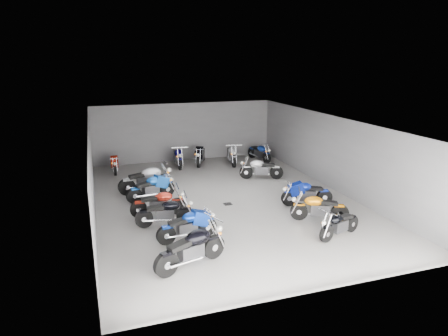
{
  "coord_description": "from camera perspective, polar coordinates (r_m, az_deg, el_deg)",
  "views": [
    {
      "loc": [
        -4.79,
        -14.54,
        5.59
      ],
      "look_at": [
        0.41,
        1.21,
        1.0
      ],
      "focal_mm": 32.0,
      "sensor_mm": 36.0,
      "label": 1
    }
  ],
  "objects": [
    {
      "name": "motorcycle_back_f",
      "position": [
        22.45,
        5.1,
        2.27
      ],
      "size": [
        0.59,
        2.02,
        0.89
      ],
      "rotation": [
        0.0,
        0.0,
        3.36
      ],
      "color": "black",
      "rests_on": "ground"
    },
    {
      "name": "motorcycle_right_c",
      "position": [
        15.91,
        11.67,
        -3.56
      ],
      "size": [
        2.01,
        0.61,
        0.9
      ],
      "rotation": [
        0.0,
        0.0,
        1.35
      ],
      "color": "black",
      "rests_on": "ground"
    },
    {
      "name": "motorcycle_back_a",
      "position": [
        20.85,
        -15.41,
        0.65
      ],
      "size": [
        0.37,
        1.92,
        0.84
      ],
      "rotation": [
        0.0,
        0.0,
        3.13
      ],
      "color": "black",
      "rests_on": "ground"
    },
    {
      "name": "wall_left",
      "position": [
        15.08,
        -18.38,
        -0.68
      ],
      "size": [
        0.1,
        14.0,
        3.2
      ],
      "primitive_type": "cube",
      "color": "slate",
      "rests_on": "ground"
    },
    {
      "name": "motorcycle_back_e",
      "position": [
        21.67,
        1.11,
        1.96
      ],
      "size": [
        0.59,
        2.19,
        0.97
      ],
      "rotation": [
        0.0,
        0.0,
        2.96
      ],
      "color": "black",
      "rests_on": "ground"
    },
    {
      "name": "motorcycle_back_c",
      "position": [
        21.28,
        -6.58,
        1.6
      ],
      "size": [
        0.47,
        2.2,
        0.97
      ],
      "rotation": [
        0.0,
        0.0,
        3.06
      ],
      "color": "black",
      "rests_on": "ground"
    },
    {
      "name": "motorcycle_right_b",
      "position": [
        14.53,
        13.39,
        -5.51
      ],
      "size": [
        1.93,
        0.95,
        0.9
      ],
      "rotation": [
        0.0,
        0.0,
        1.16
      ],
      "color": "black",
      "rests_on": "ground"
    },
    {
      "name": "motorcycle_right_f",
      "position": [
        19.05,
        5.28,
        -0.09
      ],
      "size": [
        2.01,
        0.84,
        0.92
      ],
      "rotation": [
        0.0,
        0.0,
        1.23
      ],
      "color": "black",
      "rests_on": "ground"
    },
    {
      "name": "ground",
      "position": [
        16.3,
        -0.03,
        -4.59
      ],
      "size": [
        14.0,
        14.0,
        0.0
      ],
      "primitive_type": "plane",
      "color": "gray",
      "rests_on": "ground"
    },
    {
      "name": "wall_right",
      "position": [
        17.98,
        15.3,
        2.09
      ],
      "size": [
        0.1,
        14.0,
        3.2
      ],
      "primitive_type": "cube",
      "color": "slate",
      "rests_on": "ground"
    },
    {
      "name": "motorcycle_left_f",
      "position": [
        17.35,
        -11.01,
        -1.65
      ],
      "size": [
        2.37,
        0.55,
        1.04
      ],
      "rotation": [
        0.0,
        0.0,
        -1.44
      ],
      "color": "black",
      "rests_on": "ground"
    },
    {
      "name": "motorcycle_left_e",
      "position": [
        16.45,
        -10.3,
        -2.79
      ],
      "size": [
        2.05,
        0.75,
        0.93
      ],
      "rotation": [
        0.0,
        0.0,
        -1.27
      ],
      "color": "black",
      "rests_on": "ground"
    },
    {
      "name": "motorcycle_right_a",
      "position": [
        13.44,
        16.14,
        -7.7
      ],
      "size": [
        1.79,
        0.72,
        0.82
      ],
      "rotation": [
        0.0,
        0.0,
        1.9
      ],
      "color": "black",
      "rests_on": "ground"
    },
    {
      "name": "ceiling",
      "position": [
        15.49,
        -0.03,
        6.67
      ],
      "size": [
        10.0,
        14.0,
        0.04
      ],
      "primitive_type": "cube",
      "color": "black",
      "rests_on": "wall_back"
    },
    {
      "name": "drain_grate",
      "position": [
        15.85,
        0.54,
        -5.16
      ],
      "size": [
        0.32,
        0.32,
        0.01
      ],
      "primitive_type": "cube",
      "color": "black",
      "rests_on": "ground"
    },
    {
      "name": "motorcycle_back_d",
      "position": [
        21.64,
        -3.36,
        1.9
      ],
      "size": [
        1.01,
        2.06,
        0.96
      ],
      "rotation": [
        0.0,
        0.0,
        2.73
      ],
      "color": "black",
      "rests_on": "ground"
    },
    {
      "name": "motorcycle_left_a",
      "position": [
        11.19,
        -4.64,
        -11.37
      ],
      "size": [
        2.19,
        0.98,
        1.01
      ],
      "rotation": [
        0.0,
        0.0,
        -1.2
      ],
      "color": "black",
      "rests_on": "ground"
    },
    {
      "name": "motorcycle_left_c",
      "position": [
        13.88,
        -8.35,
        -6.29
      ],
      "size": [
        2.03,
        0.45,
        0.89
      ],
      "rotation": [
        0.0,
        0.0,
        -1.67
      ],
      "color": "black",
      "rests_on": "ground"
    },
    {
      "name": "motorcycle_left_b",
      "position": [
        12.75,
        -5.18,
        -8.2
      ],
      "size": [
        2.02,
        0.51,
        0.89
      ],
      "rotation": [
        0.0,
        0.0,
        -1.41
      ],
      "color": "black",
      "rests_on": "ground"
    },
    {
      "name": "wall_back",
      "position": [
        22.43,
        -5.65,
        5.14
      ],
      "size": [
        10.0,
        0.1,
        3.2
      ],
      "primitive_type": "cube",
      "color": "slate",
      "rests_on": "ground"
    },
    {
      "name": "motorcycle_left_d",
      "position": [
        14.76,
        -9.29,
        -4.97
      ],
      "size": [
        2.03,
        0.44,
        0.89
      ],
      "rotation": [
        0.0,
        0.0,
        -1.65
      ],
      "color": "black",
      "rests_on": "ground"
    }
  ]
}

